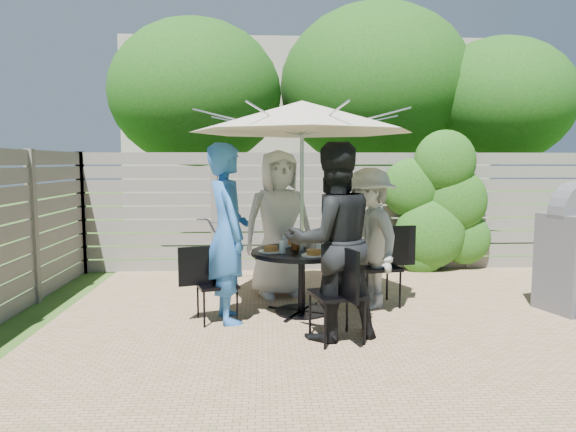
{
  "coord_description": "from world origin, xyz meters",
  "views": [
    {
      "loc": [
        -1.25,
        -4.87,
        1.69
      ],
      "look_at": [
        -0.97,
        0.9,
        1.08
      ],
      "focal_mm": 32.0,
      "sensor_mm": 36.0,
      "label": 1
    }
  ],
  "objects_px": {
    "glass_right": "(320,241)",
    "syrup_jug": "(295,243)",
    "patio_table": "(302,270)",
    "person_left": "(227,234)",
    "umbrella": "(302,117)",
    "glass_front": "(319,247)",
    "chair_front": "(337,314)",
    "plate_back": "(291,243)",
    "chair_right": "(379,282)",
    "glass_back": "(285,241)",
    "bicycle": "(223,246)",
    "person_back": "(279,224)",
    "person_front": "(332,242)",
    "plate_right": "(332,246)",
    "person_right": "(369,238)",
    "plate_front": "(314,254)",
    "glass_left": "(282,247)",
    "chair_left": "(216,300)",
    "chair_back": "(276,273)",
    "plate_left": "(270,250)",
    "coffee_cup": "(303,242)"
  },
  "relations": [
    {
      "from": "umbrella",
      "to": "glass_front",
      "type": "bearing_deg",
      "value": -52.06
    },
    {
      "from": "glass_right",
      "to": "syrup_jug",
      "type": "relative_size",
      "value": 0.88
    },
    {
      "from": "person_back",
      "to": "glass_back",
      "type": "xyz_separation_m",
      "value": [
        0.06,
        -0.58,
        -0.13
      ]
    },
    {
      "from": "glass_back",
      "to": "person_right",
      "type": "bearing_deg",
      "value": 0.42
    },
    {
      "from": "plate_back",
      "to": "syrup_jug",
      "type": "relative_size",
      "value": 1.63
    },
    {
      "from": "person_left",
      "to": "glass_front",
      "type": "height_order",
      "value": "person_left"
    },
    {
      "from": "patio_table",
      "to": "glass_back",
      "type": "relative_size",
      "value": 9.74
    },
    {
      "from": "patio_table",
      "to": "syrup_jug",
      "type": "distance_m",
      "value": 0.31
    },
    {
      "from": "chair_back",
      "to": "syrup_jug",
      "type": "relative_size",
      "value": 5.49
    },
    {
      "from": "syrup_jug",
      "to": "plate_back",
      "type": "bearing_deg",
      "value": 94.99
    },
    {
      "from": "patio_table",
      "to": "plate_left",
      "type": "height_order",
      "value": "plate_left"
    },
    {
      "from": "person_back",
      "to": "chair_front",
      "type": "relative_size",
      "value": 1.97
    },
    {
      "from": "chair_front",
      "to": "plate_back",
      "type": "height_order",
      "value": "chair_front"
    },
    {
      "from": "chair_left",
      "to": "glass_back",
      "type": "height_order",
      "value": "glass_back"
    },
    {
      "from": "plate_left",
      "to": "plate_front",
      "type": "relative_size",
      "value": 1.0
    },
    {
      "from": "person_back",
      "to": "person_front",
      "type": "relative_size",
      "value": 0.98
    },
    {
      "from": "chair_back",
      "to": "person_front",
      "type": "xyz_separation_m",
      "value": [
        0.49,
        -1.73,
        0.67
      ]
    },
    {
      "from": "chair_back",
      "to": "glass_back",
      "type": "xyz_separation_m",
      "value": [
        0.09,
        -0.71,
        0.53
      ]
    },
    {
      "from": "person_back",
      "to": "plate_right",
      "type": "distance_m",
      "value": 0.92
    },
    {
      "from": "chair_right",
      "to": "glass_back",
      "type": "bearing_deg",
      "value": -5.84
    },
    {
      "from": "person_front",
      "to": "person_right",
      "type": "height_order",
      "value": "person_front"
    },
    {
      "from": "person_right",
      "to": "plate_front",
      "type": "bearing_deg",
      "value": -66.55
    },
    {
      "from": "glass_right",
      "to": "chair_front",
      "type": "bearing_deg",
      "value": -87.7
    },
    {
      "from": "person_left",
      "to": "coffee_cup",
      "type": "bearing_deg",
      "value": -76.69
    },
    {
      "from": "glass_left",
      "to": "chair_right",
      "type": "bearing_deg",
      "value": 20.73
    },
    {
      "from": "chair_front",
      "to": "plate_back",
      "type": "xyz_separation_m",
      "value": [
        -0.36,
        1.27,
        0.47
      ]
    },
    {
      "from": "person_back",
      "to": "umbrella",
      "type": "bearing_deg",
      "value": -90.0
    },
    {
      "from": "bicycle",
      "to": "person_left",
      "type": "bearing_deg",
      "value": -83.07
    },
    {
      "from": "chair_left",
      "to": "person_right",
      "type": "xyz_separation_m",
      "value": [
        1.72,
        0.49,
        0.57
      ]
    },
    {
      "from": "plate_back",
      "to": "glass_back",
      "type": "xyz_separation_m",
      "value": [
        -0.07,
        -0.13,
        0.05
      ]
    },
    {
      "from": "person_back",
      "to": "chair_left",
      "type": "bearing_deg",
      "value": -139.26
    },
    {
      "from": "umbrella",
      "to": "person_front",
      "type": "distance_m",
      "value": 1.49
    },
    {
      "from": "chair_back",
      "to": "glass_front",
      "type": "height_order",
      "value": "chair_back"
    },
    {
      "from": "person_left",
      "to": "glass_left",
      "type": "relative_size",
      "value": 13.51
    },
    {
      "from": "patio_table",
      "to": "person_front",
      "type": "relative_size",
      "value": 0.73
    },
    {
      "from": "umbrella",
      "to": "plate_right",
      "type": "bearing_deg",
      "value": 15.94
    },
    {
      "from": "chair_left",
      "to": "person_front",
      "type": "relative_size",
      "value": 0.44
    },
    {
      "from": "chair_left",
      "to": "glass_front",
      "type": "relative_size",
      "value": 5.92
    },
    {
      "from": "plate_left",
      "to": "glass_left",
      "type": "distance_m",
      "value": 0.15
    },
    {
      "from": "plate_front",
      "to": "plate_right",
      "type": "height_order",
      "value": "same"
    },
    {
      "from": "patio_table",
      "to": "person_left",
      "type": "bearing_deg",
      "value": -164.06
    },
    {
      "from": "glass_left",
      "to": "person_right",
      "type": "bearing_deg",
      "value": 21.44
    },
    {
      "from": "plate_back",
      "to": "chair_right",
      "type": "bearing_deg",
      "value": -4.61
    },
    {
      "from": "coffee_cup",
      "to": "umbrella",
      "type": "bearing_deg",
      "value": -98.5
    },
    {
      "from": "umbrella",
      "to": "person_back",
      "type": "xyz_separation_m",
      "value": [
        -0.23,
        0.8,
        -1.25
      ]
    },
    {
      "from": "chair_front",
      "to": "coffee_cup",
      "type": "relative_size",
      "value": 7.8
    },
    {
      "from": "umbrella",
      "to": "glass_left",
      "type": "height_order",
      "value": "umbrella"
    },
    {
      "from": "bicycle",
      "to": "patio_table",
      "type": "bearing_deg",
      "value": -60.72
    },
    {
      "from": "chair_left",
      "to": "person_right",
      "type": "bearing_deg",
      "value": -1.8
    },
    {
      "from": "patio_table",
      "to": "glass_left",
      "type": "distance_m",
      "value": 0.4
    }
  ]
}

